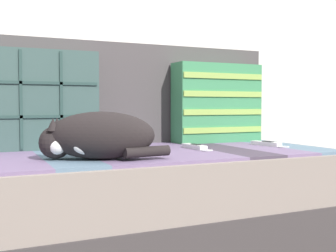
{
  "coord_description": "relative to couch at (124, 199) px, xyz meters",
  "views": [
    {
      "loc": [
        -0.54,
        -1.48,
        0.57
      ],
      "look_at": [
        0.16,
        0.05,
        0.49
      ],
      "focal_mm": 45.0,
      "sensor_mm": 36.0,
      "label": 1
    }
  ],
  "objects": [
    {
      "name": "couch",
      "position": [
        0.0,
        0.0,
        0.0
      ],
      "size": [
        1.78,
        0.85,
        0.39
      ],
      "color": "#3D3838",
      "rests_on": "ground_plane"
    },
    {
      "name": "sofa_backrest",
      "position": [
        0.0,
        0.36,
        0.43
      ],
      "size": [
        1.74,
        0.14,
        0.48
      ],
      "color": "#474242",
      "rests_on": "couch"
    },
    {
      "name": "throw_pillow_quilted",
      "position": [
        -0.3,
        0.21,
        0.4
      ],
      "size": [
        0.47,
        0.14,
        0.41
      ],
      "color": "#38514C",
      "rests_on": "couch"
    },
    {
      "name": "throw_pillow_striped",
      "position": [
        0.56,
        0.21,
        0.39
      ],
      "size": [
        0.45,
        0.14,
        0.39
      ],
      "color": "#3D8956",
      "rests_on": "couch"
    },
    {
      "name": "sleeping_cat",
      "position": [
        -0.17,
        -0.22,
        0.27
      ],
      "size": [
        0.42,
        0.3,
        0.16
      ],
      "color": "black",
      "rests_on": "couch"
    },
    {
      "name": "game_remote_near",
      "position": [
        0.66,
        -0.07,
        0.2
      ],
      "size": [
        0.08,
        0.21,
        0.02
      ],
      "color": "white",
      "rests_on": "couch"
    },
    {
      "name": "game_remote_far",
      "position": [
        0.3,
        -0.06,
        0.2
      ],
      "size": [
        0.05,
        0.2,
        0.02
      ],
      "color": "white",
      "rests_on": "couch"
    }
  ]
}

